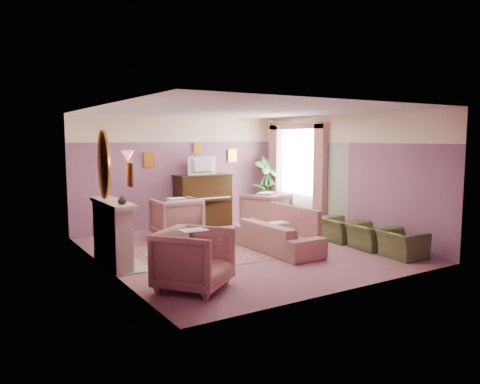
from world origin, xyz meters
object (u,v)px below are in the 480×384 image
television (203,164)px  side_table (264,207)px  coffee_table (207,243)px  olive_chair_d (316,220)px  piano (203,201)px  olive_chair_b (369,232)px  floral_armchair_front (194,256)px  olive_chair_c (341,226)px  floral_armchair_left (176,216)px  olive_chair_a (402,240)px  sofa (278,231)px  floral_armchair_right (266,208)px

television → side_table: bearing=0.3°
coffee_table → olive_chair_d: 3.03m
piano → television: television is taller
television → olive_chair_b: (1.72, -3.97, -1.26)m
floral_armchair_front → olive_chair_c: (4.16, 1.23, -0.16)m
floral_armchair_left → floral_armchair_front: bearing=-110.2°
piano → floral_armchair_front: size_ratio=1.38×
olive_chair_a → side_table: side_table is taller
piano → coffee_table: 2.98m
sofa → olive_chair_c: 1.70m
television → side_table: television is taller
olive_chair_b → olive_chair_d: bearing=90.0°
sofa → olive_chair_b: 1.89m
olive_chair_b → television: bearing=113.4°
sofa → floral_armchair_left: 2.57m
olive_chair_a → floral_armchair_left: bearing=126.3°
television → floral_armchair_front: bearing=-119.2°
floral_armchair_left → floral_armchair_right: same height
piano → sofa: 3.22m
floral_armchair_front → side_table: (4.33, 4.39, -0.16)m
floral_armchair_right → olive_chair_d: 1.39m
floral_armchair_right → floral_armchair_front: 4.92m
olive_chair_b → olive_chair_c: same height
olive_chair_c → olive_chair_d: 0.82m
olive_chair_b → side_table: 3.99m
olive_chair_a → olive_chair_b: same height
floral_armchair_left → floral_armchair_front: same height
olive_chair_c → floral_armchair_right: bearing=104.0°
olive_chair_d → floral_armchair_front: bearing=-153.8°
television → side_table: 2.27m
television → sofa: television is taller
floral_armchair_left → side_table: floral_armchair_left is taller
coffee_table → side_table: (3.19, 2.61, 0.12)m
olive_chair_c → olive_chair_d: bearing=90.0°
coffee_table → olive_chair_b: (3.01, -1.37, 0.12)m
television → coffee_table: (-1.30, -2.60, -1.38)m
olive_chair_a → olive_chair_c: 1.64m
coffee_table → television: bearing=63.5°
television → floral_armchair_left: size_ratio=0.79×
coffee_table → floral_armchair_front: 2.13m
olive_chair_b → floral_armchair_right: bearing=100.2°
olive_chair_a → olive_chair_d: bearing=90.0°
side_table → television: bearing=-179.7°
floral_armchair_front → olive_chair_d: (4.16, 2.05, -0.16)m
floral_armchair_left → olive_chair_d: 3.22m
piano → television: (0.00, -0.05, 0.95)m
floral_armchair_front → olive_chair_d: bearing=26.2°
coffee_table → sofa: size_ratio=0.49×
television → floral_armchair_front: 5.13m
side_table → olive_chair_d: bearing=-94.3°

